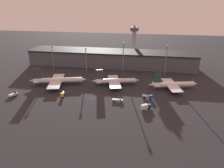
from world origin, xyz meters
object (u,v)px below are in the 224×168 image
object	(u,v)px
service_vehicle_0	(63,94)
service_vehicle_1	(13,94)
service_vehicle_4	(148,96)
airplane_2	(173,85)
airplane_0	(58,81)
service_vehicle_2	(118,100)
service_vehicle_3	(146,107)
control_tower	(134,39)
airplane_1	(115,81)

from	to	relation	value
service_vehicle_0	service_vehicle_1	world-z (taller)	service_vehicle_0
service_vehicle_4	airplane_2	bearing A→B (deg)	67.38
service_vehicle_1	airplane_0	bearing A→B (deg)	-17.72
airplane_0	service_vehicle_0	distance (m)	23.23
service_vehicle_2	service_vehicle_3	xyz separation A→B (m)	(18.73, -7.96, 0.78)
service_vehicle_3	control_tower	bearing A→B (deg)	56.75
service_vehicle_1	service_vehicle_4	world-z (taller)	service_vehicle_4
service_vehicle_3	control_tower	world-z (taller)	control_tower
airplane_1	service_vehicle_1	bearing A→B (deg)	-168.41
airplane_0	airplane_1	distance (m)	45.57
service_vehicle_0	service_vehicle_2	xyz separation A→B (m)	(39.34, -2.10, -0.54)
service_vehicle_0	service_vehicle_2	distance (m)	39.40
airplane_1	airplane_2	world-z (taller)	airplane_1
service_vehicle_1	service_vehicle_3	size ratio (longest dim) A/B	0.99
airplane_2	service_vehicle_2	distance (m)	48.07
service_vehicle_2	airplane_1	bearing A→B (deg)	103.11
airplane_0	service_vehicle_2	bearing A→B (deg)	-37.49
service_vehicle_4	service_vehicle_2	bearing A→B (deg)	-139.48
service_vehicle_1	control_tower	size ratio (longest dim) A/B	0.17
airplane_1	service_vehicle_2	bearing A→B (deg)	-92.45
airplane_1	airplane_2	size ratio (longest dim) A/B	0.99
service_vehicle_0	airplane_0	bearing A→B (deg)	-162.41
airplane_2	service_vehicle_0	distance (m)	82.18
airplane_2	service_vehicle_4	xyz separation A→B (m)	(-18.66, -21.12, -1.75)
airplane_2	service_vehicle_3	distance (m)	41.80
service_vehicle_1	service_vehicle_2	bearing A→B (deg)	-63.25
service_vehicle_4	service_vehicle_0	bearing A→B (deg)	-155.63
airplane_1	control_tower	distance (m)	82.97
airplane_2	airplane_1	bearing A→B (deg)	165.52
airplane_0	airplane_1	bearing A→B (deg)	-5.05
airplane_0	service_vehicle_1	xyz separation A→B (m)	(-22.79, -25.45, -2.38)
service_vehicle_0	service_vehicle_1	bearing A→B (deg)	-93.72
service_vehicle_1	service_vehicle_3	bearing A→B (deg)	-68.71
service_vehicle_3	control_tower	distance (m)	120.44
airplane_2	service_vehicle_3	xyz separation A→B (m)	(-19.58, -36.90, -1.47)
airplane_1	service_vehicle_4	world-z (taller)	airplane_1
airplane_0	service_vehicle_4	bearing A→B (deg)	-25.50
airplane_1	service_vehicle_3	size ratio (longest dim) A/B	5.55
airplane_0	service_vehicle_4	xyz separation A→B (m)	(70.69, -14.25, -1.99)
airplane_0	service_vehicle_3	world-z (taller)	airplane_0
airplane_2	service_vehicle_0	bearing A→B (deg)	-175.03
airplane_1	service_vehicle_1	world-z (taller)	airplane_1
airplane_0	airplane_1	world-z (taller)	airplane_0
service_vehicle_2	service_vehicle_3	distance (m)	20.37
airplane_1	service_vehicle_4	distance (m)	33.49
airplane_1	service_vehicle_1	size ratio (longest dim) A/B	5.63
service_vehicle_3	service_vehicle_4	distance (m)	15.81
service_vehicle_3	airplane_2	bearing A→B (deg)	20.78
service_vehicle_3	service_vehicle_4	size ratio (longest dim) A/B	0.94
service_vehicle_0	service_vehicle_4	world-z (taller)	service_vehicle_0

